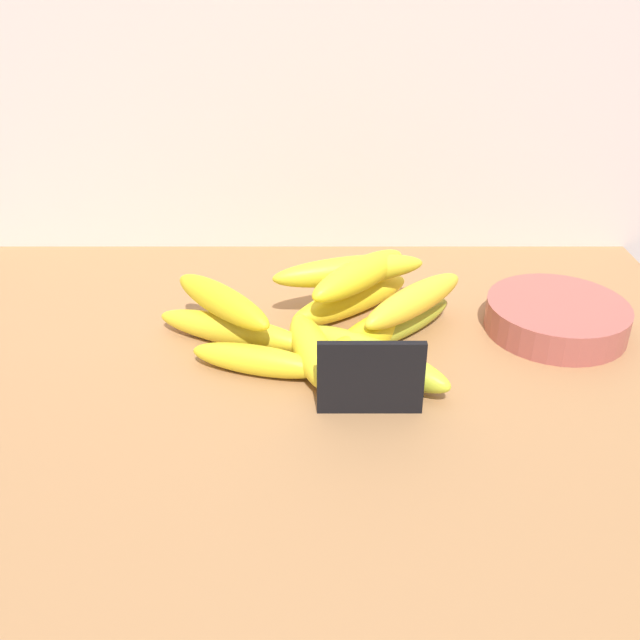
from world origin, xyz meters
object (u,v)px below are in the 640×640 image
banana_1 (373,358)px  banana_10 (221,301)px  banana_5 (257,360)px  banana_8 (348,271)px  banana_0 (363,340)px  banana_4 (407,321)px  banana_3 (312,351)px  banana_9 (359,275)px  banana_7 (413,300)px  banana_2 (350,300)px  chalkboard_sign (370,380)px  banana_6 (232,330)px  fruit_bowl (555,317)px

banana_1 → banana_10: 19.47cm
banana_5 → banana_8: (10.88, 15.04, 4.18)cm
banana_0 → banana_10: bearing=169.4°
banana_4 → banana_1: bearing=-117.8°
banana_3 → banana_9: banana_9 is taller
banana_9 → banana_1: bearing=-85.6°
banana_7 → banana_2: bearing=140.4°
chalkboard_sign → banana_1: (0.88, 7.15, -1.72)cm
banana_4 → banana_7: 3.67cm
banana_8 → banana_5: bearing=-125.9°
banana_1 → banana_2: bearing=97.7°
banana_5 → banana_6: (-3.52, 6.55, 0.14)cm
chalkboard_sign → banana_1: 7.40cm
chalkboard_sign → banana_3: bearing=125.0°
banana_5 → banana_7: 20.60cm
banana_1 → banana_7: banana_7 is taller
banana_9 → chalkboard_sign: bearing=-89.6°
banana_1 → banana_8: size_ratio=0.97×
banana_0 → banana_6: banana_0 is taller
banana_9 → banana_10: bearing=-159.2°
banana_8 → banana_10: 17.44cm
fruit_bowl → banana_3: banana_3 is taller
banana_2 → banana_10: banana_10 is taller
chalkboard_sign → fruit_bowl: 29.96cm
banana_7 → banana_10: (-23.18, -1.23, 0.51)cm
chalkboard_sign → banana_5: (-12.27, 7.24, -2.13)cm
banana_1 → banana_4: size_ratio=1.26×
fruit_bowl → banana_4: 18.72cm
banana_3 → banana_4: size_ratio=1.01×
banana_5 → banana_6: 7.44cm
banana_2 → banana_9: 4.30cm
banana_5 → banana_7: (18.55, 8.28, 3.40)cm
chalkboard_sign → banana_6: (-15.79, 13.79, -1.99)cm
banana_4 → banana_10: banana_10 is taller
banana_8 → banana_10: banana_8 is taller
banana_5 → banana_0: bearing=17.5°
chalkboard_sign → banana_6: chalkboard_sign is taller
banana_6 → banana_7: size_ratio=1.13×
banana_6 → banana_10: banana_10 is taller
banana_4 → banana_2: bearing=143.7°
banana_7 → banana_9: (-6.44, 5.12, 0.97)cm
banana_6 → banana_0: bearing=-9.5°
banana_0 → banana_10: banana_10 is taller
banana_2 → banana_10: 17.79cm
banana_1 → banana_7: bearing=57.2°
banana_7 → banana_10: size_ratio=1.04×
banana_0 → banana_6: bearing=170.5°
fruit_bowl → banana_6: (-40.33, -3.29, -0.08)cm
banana_5 → banana_6: banana_6 is taller
banana_0 → banana_2: banana_0 is taller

